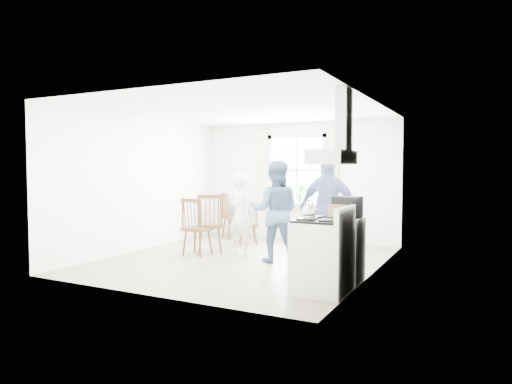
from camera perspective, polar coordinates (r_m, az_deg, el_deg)
name	(u,v)px	position (r m, az deg, el deg)	size (l,w,h in m)	color
room_shell	(243,185)	(7.90, -1.60, 0.84)	(4.62, 5.12, 2.64)	gray
window_assembly	(297,174)	(10.11, 5.09, 2.24)	(1.88, 0.24, 1.70)	white
range_hood	(336,144)	(5.84, 9.97, 5.88)	(0.45, 0.76, 0.94)	silver
shelf_unit	(239,219)	(10.68, -2.17, -3.41)	(0.40, 0.30, 0.80)	slate
gas_stove	(323,255)	(5.99, 8.36, -7.80)	(0.68, 0.76, 1.12)	white
kettle	(309,213)	(5.83, 6.62, -2.60)	(0.18, 0.18, 0.25)	silver
low_cabinet	(344,249)	(6.63, 10.89, -7.05)	(0.50, 0.55, 0.90)	silver
stereo_stack	(347,207)	(6.55, 11.34, -1.88)	(0.40, 0.37, 0.30)	black
cardboard_box	(342,212)	(6.45, 10.65, -2.42)	(0.30, 0.22, 0.19)	#936B47
windsor_chair_a	(249,219)	(9.43, -0.94, -3.40)	(0.52, 0.52, 0.89)	#422915
windsor_chair_b	(194,221)	(8.34, -7.80, -3.58)	(0.45, 0.44, 1.06)	#422915
windsor_chair_c	(210,217)	(8.56, -5.79, -3.15)	(0.64, 0.64, 1.12)	#422915
person_left	(241,215)	(8.33, -1.93, -2.86)	(0.54, 0.54, 1.49)	silver
person_mid	(276,211)	(7.78, 2.46, -2.43)	(0.84, 0.84, 1.72)	#496688
person_right	(329,209)	(7.88, 9.08, -2.07)	(1.06, 1.06, 1.81)	navy
potted_plant	(301,194)	(9.99, 5.70, -0.24)	(0.20, 0.20, 0.37)	#33743A
windsor_chair_d	(228,211)	(10.32, -3.50, -2.35)	(0.61, 0.60, 1.04)	#422915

